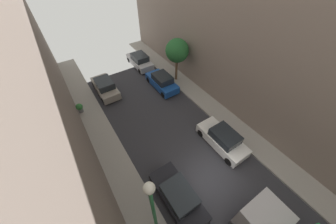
{
  "coord_description": "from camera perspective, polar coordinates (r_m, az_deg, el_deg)",
  "views": [
    {
      "loc": [
        -5.34,
        -2.72,
        12.19
      ],
      "look_at": [
        0.87,
        6.69,
        0.5
      ],
      "focal_mm": 19.05,
      "sensor_mm": 36.0,
      "label": 1
    }
  ],
  "objects": [
    {
      "name": "parked_car_right_2",
      "position": [
        14.69,
        17.08,
        -8.27
      ],
      "size": [
        1.78,
        4.2,
        1.57
      ],
      "color": "white",
      "rests_on": "ground"
    },
    {
      "name": "parked_car_right_4",
      "position": [
        23.23,
        -9.0,
        15.89
      ],
      "size": [
        1.78,
        4.2,
        1.57
      ],
      "color": "silver",
      "rests_on": "ground"
    },
    {
      "name": "parked_car_left_3",
      "position": [
        19.73,
        -19.46,
        7.57
      ],
      "size": [
        1.78,
        4.2,
        1.57
      ],
      "color": "gray",
      "rests_on": "ground"
    },
    {
      "name": "lamp_post",
      "position": [
        8.39,
        -4.93,
        -27.86
      ],
      "size": [
        0.44,
        0.44,
        6.17
      ],
      "color": "#26723F",
      "rests_on": "sidewalk_left"
    },
    {
      "name": "sidewalk_right",
      "position": [
        16.16,
        26.59,
        -9.53
      ],
      "size": [
        2.0,
        44.0,
        0.15
      ],
      "primitive_type": "cube",
      "color": "gray",
      "rests_on": "ground"
    },
    {
      "name": "parked_car_left_2",
      "position": [
        12.12,
        3.27,
        -25.39
      ],
      "size": [
        1.78,
        4.2,
        1.57
      ],
      "color": "black",
      "rests_on": "ground"
    },
    {
      "name": "ground",
      "position": [
        13.59,
        13.42,
        -20.29
      ],
      "size": [
        32.0,
        32.0,
        0.0
      ],
      "primitive_type": "plane",
      "color": "#2D2D33"
    },
    {
      "name": "potted_plant_1",
      "position": [
        18.31,
        -26.44,
        1.28
      ],
      "size": [
        0.61,
        0.61,
        0.92
      ],
      "color": "slate",
      "rests_on": "sidewalk_left"
    },
    {
      "name": "parked_car_right_3",
      "position": [
        19.36,
        -1.94,
        9.67
      ],
      "size": [
        1.78,
        4.2,
        1.57
      ],
      "color": "#194799",
      "rests_on": "ground"
    },
    {
      "name": "street_tree_1",
      "position": [
        18.96,
        2.92,
        18.95
      ],
      "size": [
        2.37,
        2.37,
        4.64
      ],
      "color": "brown",
      "rests_on": "sidewalk_right"
    }
  ]
}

